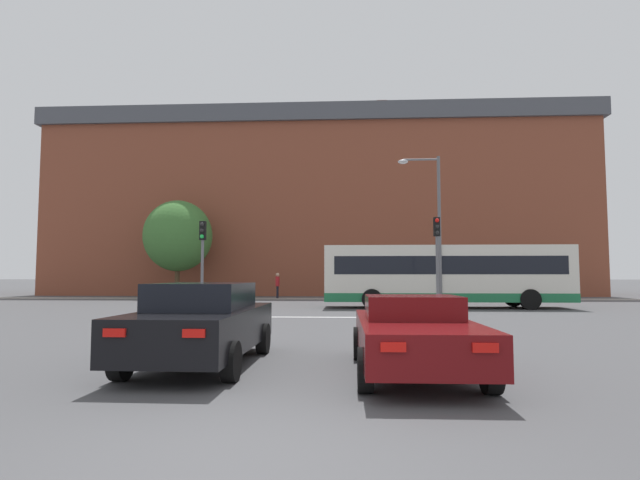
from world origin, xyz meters
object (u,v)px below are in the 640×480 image
at_px(traffic_light_near_left, 202,251).
at_px(pedestrian_walking_east, 453,284).
at_px(street_lamp_junction, 432,216).
at_px(bus_crossing_lead, 445,275).
at_px(car_saloon_left, 203,323).
at_px(car_roadster_right, 413,334).
at_px(traffic_light_near_right, 437,249).
at_px(pedestrian_waiting, 278,283).

xyz_separation_m(traffic_light_near_left, pedestrian_walking_east, (13.46, 14.55, -1.63)).
xyz_separation_m(street_lamp_junction, pedestrian_walking_east, (3.14, 10.57, -3.55)).
xyz_separation_m(bus_crossing_lead, pedestrian_walking_east, (2.32, 9.23, -0.66)).
relative_size(traffic_light_near_left, street_lamp_junction, 0.52).
distance_m(car_saloon_left, traffic_light_near_left, 12.11).
bearing_deg(car_saloon_left, street_lamp_junction, 66.43).
relative_size(car_roadster_right, traffic_light_near_right, 1.12).
bearing_deg(bus_crossing_lead, traffic_light_near_left, 115.54).
xyz_separation_m(car_saloon_left, pedestrian_waiting, (-2.39, 27.05, 0.31)).
bearing_deg(car_saloon_left, bus_crossing_lead, 65.79).
distance_m(car_roadster_right, bus_crossing_lead, 17.83).
bearing_deg(pedestrian_waiting, car_saloon_left, 8.71).
relative_size(car_roadster_right, traffic_light_near_left, 1.16).
bearing_deg(pedestrian_walking_east, car_saloon_left, -164.87).
height_order(traffic_light_near_left, pedestrian_waiting, traffic_light_near_left).
relative_size(car_saloon_left, car_roadster_right, 1.01).
bearing_deg(street_lamp_junction, car_roadster_right, -100.90).
distance_m(bus_crossing_lead, street_lamp_junction, 3.29).
xyz_separation_m(car_saloon_left, traffic_light_near_left, (-3.41, 11.46, 1.89)).
height_order(traffic_light_near_left, pedestrian_walking_east, traffic_light_near_left).
bearing_deg(bus_crossing_lead, car_roadster_right, 167.32).
relative_size(street_lamp_junction, pedestrian_waiting, 4.12).
xyz_separation_m(car_saloon_left, car_roadster_right, (3.82, -0.58, -0.11)).
distance_m(bus_crossing_lead, pedestrian_walking_east, 9.54).
distance_m(car_saloon_left, car_roadster_right, 3.86).
bearing_deg(traffic_light_near_right, car_saloon_left, -118.74).
bearing_deg(street_lamp_junction, bus_crossing_lead, 58.43).
height_order(bus_crossing_lead, pedestrian_walking_east, bus_crossing_lead).
bearing_deg(car_saloon_left, traffic_light_near_right, 61.76).
xyz_separation_m(pedestrian_waiting, pedestrian_walking_east, (12.44, -1.04, -0.05)).
bearing_deg(pedestrian_walking_east, street_lamp_junction, -160.32).
height_order(car_roadster_right, traffic_light_near_left, traffic_light_near_left).
height_order(traffic_light_near_left, traffic_light_near_right, traffic_light_near_right).
height_order(car_roadster_right, traffic_light_near_right, traffic_light_near_right).
bearing_deg(pedestrian_walking_east, pedestrian_waiting, 121.48).
bearing_deg(car_roadster_right, bus_crossing_lead, 76.91).
bearing_deg(bus_crossing_lead, pedestrian_waiting, 44.58).
relative_size(car_saloon_left, pedestrian_walking_east, 2.63).
xyz_separation_m(car_roadster_right, bus_crossing_lead, (3.91, 17.36, 1.03)).
xyz_separation_m(bus_crossing_lead, traffic_light_near_right, (-1.28, -5.03, 1.06)).
bearing_deg(traffic_light_near_left, car_roadster_right, -59.03).
relative_size(car_saloon_left, street_lamp_junction, 0.61).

